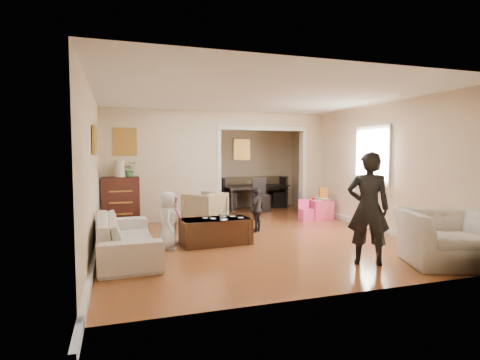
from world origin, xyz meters
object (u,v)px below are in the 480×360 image
object	(u,v)px
dresser	(121,201)
child_kneel_a	(168,221)
armchair_front	(447,238)
child_kneel_b	(173,219)
sofa	(126,236)
cyan_cup	(318,199)
coffee_table	(216,231)
coffee_cup	(222,216)
child_toddler	(257,210)
dining_table	(253,197)
adult_person	(368,208)
table_lamp	(120,169)
armchair_back	(205,208)
play_table	(321,210)

from	to	relation	value
dresser	child_kneel_a	xyz separation A→B (m)	(0.71, -2.42, -0.06)
armchair_front	child_kneel_b	size ratio (longest dim) A/B	1.37
sofa	cyan_cup	xyz separation A→B (m)	(4.48, 2.02, 0.18)
coffee_table	coffee_cup	distance (m)	0.30
child_kneel_a	child_toddler	xyz separation A→B (m)	(1.90, 0.90, -0.03)
coffee_table	dining_table	bearing A→B (deg)	61.46
cyan_cup	adult_person	bearing A→B (deg)	-108.65
table_lamp	adult_person	xyz separation A→B (m)	(3.34, -4.13, -0.45)
sofa	child_kneel_b	distance (m)	1.07
armchair_back	armchair_front	distance (m)	4.90
sofa	cyan_cup	bearing A→B (deg)	-67.93
armchair_front	dresser	world-z (taller)	dresser
coffee_cup	dining_table	size ratio (longest dim) A/B	0.06
sofa	coffee_table	world-z (taller)	sofa
sofa	dining_table	world-z (taller)	dining_table
dresser	child_kneel_a	world-z (taller)	dresser
table_lamp	dining_table	size ratio (longest dim) A/B	0.19
child_kneel_a	coffee_cup	bearing A→B (deg)	-77.88
play_table	cyan_cup	xyz separation A→B (m)	(-0.10, -0.05, 0.27)
armchair_back	child_kneel_a	world-z (taller)	child_kneel_a
play_table	child_kneel_a	world-z (taller)	child_kneel_a
coffee_cup	armchair_front	bearing A→B (deg)	-37.94
sofa	coffee_cup	world-z (taller)	sofa
sofa	child_toddler	world-z (taller)	child_toddler
armchair_back	table_lamp	xyz separation A→B (m)	(-1.81, 0.32, 0.90)
coffee_cup	cyan_cup	world-z (taller)	coffee_cup
child_toddler	sofa	bearing A→B (deg)	-20.04
adult_person	child_kneel_b	xyz separation A→B (m)	(-2.48, 2.16, -0.38)
dresser	play_table	xyz separation A→B (m)	(4.62, -0.58, -0.31)
cyan_cup	child_kneel_a	bearing A→B (deg)	-154.84
dining_table	child_toddler	size ratio (longest dim) A/B	2.11
child_kneel_a	dresser	bearing A→B (deg)	22.59
cyan_cup	child_toddler	bearing A→B (deg)	-155.02
armchair_back	play_table	bearing A→B (deg)	134.35
armchair_front	cyan_cup	xyz separation A→B (m)	(0.10, 3.84, 0.11)
armchair_back	coffee_cup	xyz separation A→B (m)	(-0.14, -1.99, 0.14)
play_table	dining_table	world-z (taller)	dining_table
coffee_cup	child_toddler	distance (m)	1.24
cyan_cup	child_kneel_a	distance (m)	4.21
dresser	play_table	world-z (taller)	dresser
cyan_cup	dining_table	xyz separation A→B (m)	(-0.84, 2.25, -0.16)
armchair_back	coffee_cup	world-z (taller)	armchair_back
adult_person	child_toddler	bearing A→B (deg)	-46.38
sofa	table_lamp	xyz separation A→B (m)	(-0.05, 2.65, 0.94)
dresser	cyan_cup	xyz separation A→B (m)	(4.52, -0.63, -0.04)
coffee_cup	dining_table	xyz separation A→B (m)	(2.01, 3.94, -0.16)
coffee_table	child_kneel_a	size ratio (longest dim) A/B	1.24
play_table	coffee_cup	bearing A→B (deg)	-149.55
armchair_front	table_lamp	bearing A→B (deg)	155.04
table_lamp	cyan_cup	distance (m)	4.63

